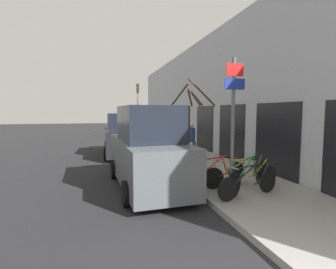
{
  "coord_description": "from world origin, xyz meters",
  "views": [
    {
      "loc": [
        -1.6,
        -1.49,
        2.36
      ],
      "look_at": [
        0.7,
        7.21,
        1.55
      ],
      "focal_mm": 28.0,
      "sensor_mm": 36.0,
      "label": 1
    }
  ],
  "objects_px": {
    "signpost": "(233,121)",
    "bicycle_1": "(249,176)",
    "bicycle_3": "(216,174)",
    "parked_car_1": "(124,136)",
    "street_tree": "(189,128)",
    "bicycle_0": "(249,183)",
    "traffic_light": "(138,103)",
    "pedestrian_near": "(191,138)",
    "bicycle_2": "(240,175)",
    "parked_car_0": "(148,152)"
  },
  "relations": [
    {
      "from": "parked_car_0",
      "to": "street_tree",
      "type": "bearing_deg",
      "value": 29.63
    },
    {
      "from": "bicycle_2",
      "to": "bicycle_3",
      "type": "relative_size",
      "value": 1.0
    },
    {
      "from": "parked_car_0",
      "to": "street_tree",
      "type": "relative_size",
      "value": 1.4
    },
    {
      "from": "bicycle_0",
      "to": "bicycle_1",
      "type": "relative_size",
      "value": 0.98
    },
    {
      "from": "bicycle_3",
      "to": "parked_car_1",
      "type": "distance_m",
      "value": 7.53
    },
    {
      "from": "bicycle_3",
      "to": "traffic_light",
      "type": "distance_m",
      "value": 14.7
    },
    {
      "from": "bicycle_1",
      "to": "signpost",
      "type": "bearing_deg",
      "value": 84.82
    },
    {
      "from": "pedestrian_near",
      "to": "parked_car_0",
      "type": "bearing_deg",
      "value": -110.02
    },
    {
      "from": "signpost",
      "to": "parked_car_0",
      "type": "distance_m",
      "value": 2.8
    },
    {
      "from": "parked_car_0",
      "to": "pedestrian_near",
      "type": "height_order",
      "value": "parked_car_0"
    },
    {
      "from": "signpost",
      "to": "bicycle_2",
      "type": "bearing_deg",
      "value": 46.18
    },
    {
      "from": "signpost",
      "to": "traffic_light",
      "type": "distance_m",
      "value": 15.38
    },
    {
      "from": "parked_car_0",
      "to": "parked_car_1",
      "type": "distance_m",
      "value": 6.27
    },
    {
      "from": "bicycle_3",
      "to": "signpost",
      "type": "bearing_deg",
      "value": 162.63
    },
    {
      "from": "bicycle_0",
      "to": "traffic_light",
      "type": "relative_size",
      "value": 0.44
    },
    {
      "from": "bicycle_2",
      "to": "traffic_light",
      "type": "distance_m",
      "value": 14.91
    },
    {
      "from": "pedestrian_near",
      "to": "traffic_light",
      "type": "distance_m",
      "value": 10.31
    },
    {
      "from": "signpost",
      "to": "pedestrian_near",
      "type": "xyz_separation_m",
      "value": [
        0.79,
        5.26,
        -1.01
      ]
    },
    {
      "from": "bicycle_3",
      "to": "pedestrian_near",
      "type": "xyz_separation_m",
      "value": [
        0.83,
        4.4,
        0.57
      ]
    },
    {
      "from": "parked_car_1",
      "to": "pedestrian_near",
      "type": "relative_size",
      "value": 2.91
    },
    {
      "from": "pedestrian_near",
      "to": "bicycle_3",
      "type": "bearing_deg",
      "value": -82.91
    },
    {
      "from": "parked_car_1",
      "to": "pedestrian_near",
      "type": "distance_m",
      "value": 3.98
    },
    {
      "from": "parked_car_0",
      "to": "traffic_light",
      "type": "height_order",
      "value": "traffic_light"
    },
    {
      "from": "bicycle_2",
      "to": "parked_car_1",
      "type": "distance_m",
      "value": 7.91
    },
    {
      "from": "bicycle_3",
      "to": "street_tree",
      "type": "height_order",
      "value": "street_tree"
    },
    {
      "from": "bicycle_2",
      "to": "street_tree",
      "type": "distance_m",
      "value": 2.71
    },
    {
      "from": "signpost",
      "to": "parked_car_0",
      "type": "xyz_separation_m",
      "value": [
        -1.85,
        1.85,
        -0.99
      ]
    },
    {
      "from": "parked_car_0",
      "to": "parked_car_1",
      "type": "bearing_deg",
      "value": 88.15
    },
    {
      "from": "parked_car_0",
      "to": "traffic_light",
      "type": "distance_m",
      "value": 13.74
    },
    {
      "from": "parked_car_1",
      "to": "street_tree",
      "type": "distance_m",
      "value": 5.54
    },
    {
      "from": "signpost",
      "to": "pedestrian_near",
      "type": "bearing_deg",
      "value": 81.44
    },
    {
      "from": "bicycle_0",
      "to": "pedestrian_near",
      "type": "distance_m",
      "value": 5.43
    },
    {
      "from": "signpost",
      "to": "bicycle_3",
      "type": "relative_size",
      "value": 1.54
    },
    {
      "from": "bicycle_1",
      "to": "street_tree",
      "type": "distance_m",
      "value": 2.96
    },
    {
      "from": "traffic_light",
      "to": "parked_car_1",
      "type": "bearing_deg",
      "value": -104.06
    },
    {
      "from": "signpost",
      "to": "bicycle_0",
      "type": "xyz_separation_m",
      "value": [
        0.42,
        -0.12,
        -1.6
      ]
    },
    {
      "from": "pedestrian_near",
      "to": "parked_car_1",
      "type": "bearing_deg",
      "value": 151.77
    },
    {
      "from": "bicycle_3",
      "to": "traffic_light",
      "type": "xyz_separation_m",
      "value": [
        -0.13,
        14.49,
        2.49
      ]
    },
    {
      "from": "pedestrian_near",
      "to": "bicycle_2",
      "type": "bearing_deg",
      "value": -74.05
    },
    {
      "from": "bicycle_3",
      "to": "parked_car_0",
      "type": "height_order",
      "value": "parked_car_0"
    },
    {
      "from": "traffic_light",
      "to": "street_tree",
      "type": "bearing_deg",
      "value": -89.85
    },
    {
      "from": "parked_car_0",
      "to": "pedestrian_near",
      "type": "distance_m",
      "value": 4.31
    },
    {
      "from": "bicycle_1",
      "to": "street_tree",
      "type": "bearing_deg",
      "value": -14.22
    },
    {
      "from": "bicycle_1",
      "to": "parked_car_0",
      "type": "relative_size",
      "value": 0.43
    },
    {
      "from": "bicycle_2",
      "to": "parked_car_0",
      "type": "relative_size",
      "value": 0.48
    },
    {
      "from": "signpost",
      "to": "bicycle_1",
      "type": "bearing_deg",
      "value": 27.84
    },
    {
      "from": "bicycle_2",
      "to": "traffic_light",
      "type": "xyz_separation_m",
      "value": [
        -0.82,
        14.67,
        2.51
      ]
    },
    {
      "from": "signpost",
      "to": "bicycle_0",
      "type": "bearing_deg",
      "value": -15.92
    },
    {
      "from": "bicycle_1",
      "to": "bicycle_3",
      "type": "bearing_deg",
      "value": 25.41
    },
    {
      "from": "bicycle_1",
      "to": "bicycle_3",
      "type": "xyz_separation_m",
      "value": [
        -0.77,
        0.47,
        -0.01
      ]
    }
  ]
}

